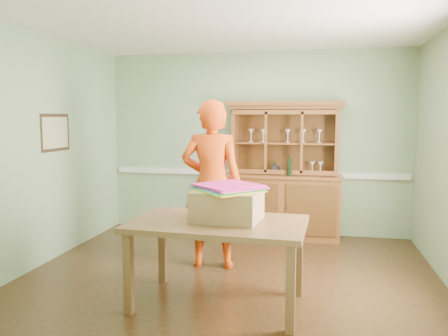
% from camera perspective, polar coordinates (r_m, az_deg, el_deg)
% --- Properties ---
extents(floor, '(4.50, 4.50, 0.00)m').
position_cam_1_polar(floor, '(4.91, 0.67, -14.06)').
color(floor, '#4C2F18').
rests_on(floor, ground).
extents(ceiling, '(4.50, 4.50, 0.00)m').
position_cam_1_polar(ceiling, '(4.70, 0.71, 18.49)').
color(ceiling, white).
rests_on(ceiling, wall_back).
extents(wall_back, '(4.50, 0.00, 4.50)m').
position_cam_1_polar(wall_back, '(6.58, 4.13, 3.24)').
color(wall_back, '#87A67C').
rests_on(wall_back, floor).
extents(wall_left, '(0.00, 4.00, 4.00)m').
position_cam_1_polar(wall_left, '(5.51, -22.91, 2.10)').
color(wall_left, '#87A67C').
rests_on(wall_left, floor).
extents(wall_front, '(4.50, 0.00, 4.50)m').
position_cam_1_polar(wall_front, '(2.69, -7.74, -1.62)').
color(wall_front, '#87A67C').
rests_on(wall_front, floor).
extents(chair_rail, '(4.41, 0.05, 0.08)m').
position_cam_1_polar(chair_rail, '(6.60, 4.07, -0.68)').
color(chair_rail, silver).
rests_on(chair_rail, wall_back).
extents(framed_map, '(0.03, 0.60, 0.46)m').
position_cam_1_polar(framed_map, '(5.74, -21.12, 4.33)').
color(framed_map, '#342315').
rests_on(framed_map, wall_left).
extents(china_hutch, '(1.67, 0.55, 1.96)m').
position_cam_1_polar(china_hutch, '(6.39, 7.77, -2.84)').
color(china_hutch, brown).
rests_on(china_hutch, floor).
extents(dining_table, '(1.62, 1.01, 0.79)m').
position_cam_1_polar(dining_table, '(4.04, -0.81, -8.24)').
color(dining_table, brown).
rests_on(dining_table, floor).
extents(cardboard_box, '(0.64, 0.53, 0.28)m').
position_cam_1_polar(cardboard_box, '(4.03, 0.43, -4.89)').
color(cardboard_box, '#96744D').
rests_on(cardboard_box, dining_table).
extents(kite_stack, '(0.71, 0.71, 0.05)m').
position_cam_1_polar(kite_stack, '(3.98, 0.81, -2.59)').
color(kite_stack, yellow).
rests_on(kite_stack, cardboard_box).
extents(person, '(0.75, 0.53, 1.94)m').
position_cam_1_polar(person, '(5.02, -1.61, -2.17)').
color(person, '#EA480E').
rests_on(person, floor).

